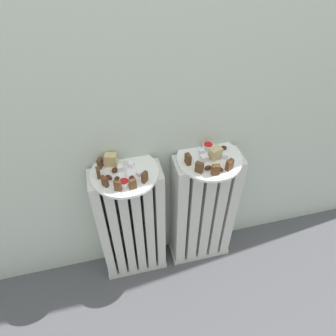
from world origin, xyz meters
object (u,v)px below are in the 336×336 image
(jam_bowl_left, at_px, (124,183))
(fork, at_px, (126,169))
(plate_right, at_px, (209,158))
(plate_left, at_px, (125,173))
(jam_bowl_right, at_px, (208,146))
(radiator_right, at_px, (203,212))
(radiator_left, at_px, (132,226))

(jam_bowl_left, bearing_deg, fork, 78.60)
(plate_right, bearing_deg, plate_left, 180.00)
(jam_bowl_left, relative_size, jam_bowl_right, 0.91)
(plate_left, height_order, plate_right, same)
(radiator_right, distance_m, jam_bowl_left, 0.50)
(plate_right, relative_size, jam_bowl_right, 5.89)
(radiator_left, bearing_deg, jam_bowl_right, 8.93)
(fork, bearing_deg, radiator_left, -123.73)
(radiator_right, bearing_deg, fork, 178.28)
(radiator_left, bearing_deg, jam_bowl_left, -97.70)
(radiator_right, height_order, fork, fork)
(plate_right, height_order, jam_bowl_right, jam_bowl_right)
(jam_bowl_left, height_order, fork, jam_bowl_left)
(jam_bowl_left, xyz_separation_m, jam_bowl_right, (0.35, 0.12, -0.00))
(fork, bearing_deg, plate_left, -123.73)
(plate_left, height_order, fork, fork)
(jam_bowl_left, bearing_deg, plate_left, 82.30)
(radiator_right, distance_m, fork, 0.47)
(jam_bowl_left, height_order, jam_bowl_right, same)
(radiator_left, height_order, jam_bowl_right, jam_bowl_right)
(radiator_right, bearing_deg, plate_left, 180.00)
(plate_right, xyz_separation_m, fork, (-0.33, 0.01, 0.01))
(radiator_left, bearing_deg, plate_right, 0.00)
(plate_left, bearing_deg, radiator_left, 0.00)
(jam_bowl_left, bearing_deg, plate_right, 11.35)
(radiator_left, height_order, radiator_right, same)
(radiator_right, relative_size, jam_bowl_left, 16.34)
(radiator_left, height_order, fork, fork)
(radiator_right, xyz_separation_m, fork, (-0.33, 0.01, 0.34))
(radiator_left, xyz_separation_m, jam_bowl_left, (-0.01, -0.07, 0.35))
(plate_left, bearing_deg, plate_right, 0.00)
(plate_right, bearing_deg, radiator_left, 180.00)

